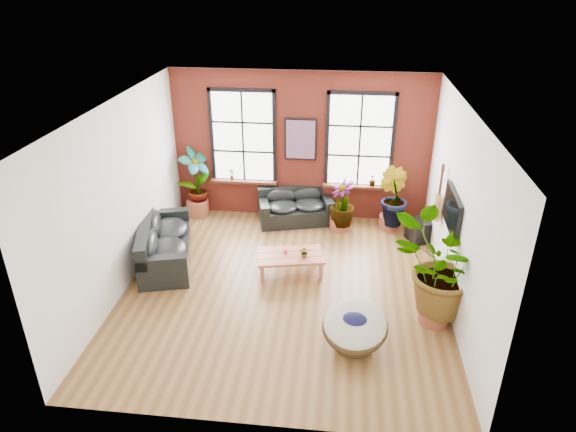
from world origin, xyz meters
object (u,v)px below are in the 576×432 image
(sofa_left, at_px, (162,243))
(coffee_table, at_px, (290,257))
(sofa_back, at_px, (295,207))
(papasan_chair, at_px, (355,327))

(sofa_left, xyz_separation_m, coffee_table, (2.66, -0.17, -0.04))
(sofa_left, height_order, coffee_table, sofa_left)
(sofa_left, distance_m, coffee_table, 2.67)
(sofa_back, height_order, coffee_table, sofa_back)
(sofa_back, relative_size, coffee_table, 1.33)
(sofa_left, distance_m, papasan_chair, 4.53)
(sofa_left, relative_size, papasan_chair, 2.05)
(sofa_back, distance_m, sofa_left, 3.32)
(sofa_back, xyz_separation_m, coffee_table, (0.13, -2.32, 0.01))
(sofa_left, bearing_deg, papasan_chair, -135.32)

